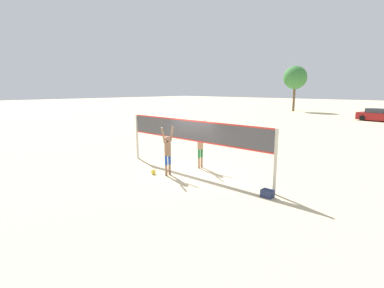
# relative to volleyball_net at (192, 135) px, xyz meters

# --- Properties ---
(ground_plane) EXTENTS (200.00, 200.00, 0.00)m
(ground_plane) POSITION_rel_volleyball_net_xyz_m (0.00, 0.00, -1.71)
(ground_plane) COLOR beige
(volleyball_net) EXTENTS (8.28, 0.12, 2.38)m
(volleyball_net) POSITION_rel_volleyball_net_xyz_m (0.00, 0.00, 0.00)
(volleyball_net) COLOR beige
(volleyball_net) RESTS_ON ground_plane
(player_spiker) EXTENTS (0.28, 0.71, 2.16)m
(player_spiker) POSITION_rel_volleyball_net_xyz_m (-0.45, -1.05, -0.58)
(player_spiker) COLOR #8C664C
(player_spiker) RESTS_ON ground_plane
(player_blocker) EXTENTS (0.28, 0.72, 2.27)m
(player_blocker) POSITION_rel_volleyball_net_xyz_m (-0.27, 0.86, -0.51)
(player_blocker) COLOR tan
(player_blocker) RESTS_ON ground_plane
(volleyball) EXTENTS (0.22, 0.22, 0.22)m
(volleyball) POSITION_rel_volleyball_net_xyz_m (-1.05, -1.38, -1.61)
(volleyball) COLOR yellow
(volleyball) RESTS_ON ground_plane
(gear_bag) EXTENTS (0.41, 0.32, 0.27)m
(gear_bag) POSITION_rel_volleyball_net_xyz_m (4.07, -0.45, -1.58)
(gear_bag) COLOR navy
(gear_bag) RESTS_ON ground_plane
(parked_car_near) EXTENTS (4.57, 2.46, 1.47)m
(parked_car_near) POSITION_rel_volleyball_net_xyz_m (0.73, 30.43, -1.05)
(parked_car_near) COLOR maroon
(parked_car_near) RESTS_ON ground_plane
(tree_left_cluster) EXTENTS (3.80, 3.80, 7.42)m
(tree_left_cluster) POSITION_rel_volleyball_net_xyz_m (-13.42, 38.74, 3.77)
(tree_left_cluster) COLOR brown
(tree_left_cluster) RESTS_ON ground_plane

